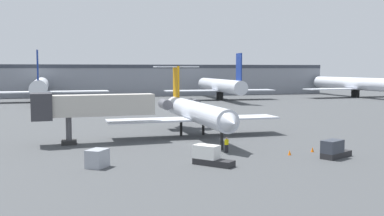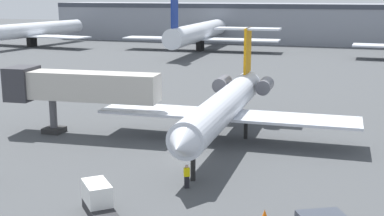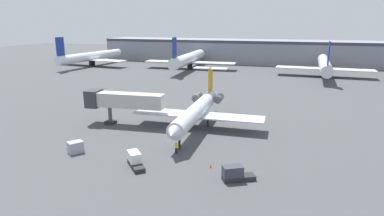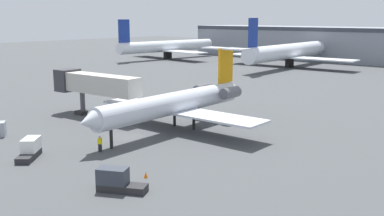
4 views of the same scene
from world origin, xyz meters
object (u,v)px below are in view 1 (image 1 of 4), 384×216
parked_airliner_east_mid (356,84)px  traffic_cone_mid (312,150)px  jet_bridge (86,106)px  traffic_cone_far (290,153)px  baggage_tug_lead (334,150)px  regional_jet (195,111)px  baggage_tug_trailing (210,156)px  ground_crew_marshaller (227,145)px  parked_airliner_west_mid (40,86)px  cargo_container_uld (97,158)px  parked_airliner_centre (220,86)px

parked_airliner_east_mid → traffic_cone_mid: bearing=-126.8°
jet_bridge → traffic_cone_far: 25.10m
jet_bridge → baggage_tug_lead: size_ratio=3.58×
regional_jet → baggage_tug_trailing: size_ratio=7.18×
ground_crew_marshaller → parked_airliner_west_mid: bearing=106.6°
baggage_tug_lead → traffic_cone_mid: 3.65m
regional_jet → traffic_cone_mid: regional_jet is taller
traffic_cone_far → parked_airliner_west_mid: (-31.19, 87.59, 4.09)m
regional_jet → parked_airliner_east_mid: size_ratio=0.67×
regional_jet → cargo_container_uld: bearing=-129.8°
traffic_cone_far → parked_airliner_centre: (19.39, 83.34, 3.90)m
ground_crew_marshaller → cargo_container_uld: (-14.18, -4.20, -0.00)m
regional_jet → parked_airliner_centre: 72.50m
baggage_tug_trailing → parked_airliner_west_mid: (-21.49, 90.16, 3.53)m
baggage_tug_lead → cargo_container_uld: size_ratio=1.64×
jet_bridge → parked_airliner_east_mid: 111.83m
ground_crew_marshaller → baggage_tug_lead: bearing=-30.7°
regional_jet → jet_bridge: bearing=-171.1°
ground_crew_marshaller → baggage_tug_trailing: 6.87m
baggage_tug_lead → traffic_cone_far: bearing=145.6°
traffic_cone_mid → parked_airliner_west_mid: parked_airliner_west_mid is taller
jet_bridge → parked_airliner_west_mid: size_ratio=0.34×
ground_crew_marshaller → parked_airliner_centre: parked_airliner_centre is taller
parked_airliner_west_mid → parked_airliner_centre: (50.58, -4.26, -0.19)m
baggage_tug_lead → traffic_cone_mid: bearing=97.2°
ground_crew_marshaller → baggage_tug_trailing: baggage_tug_trailing is taller
regional_jet → traffic_cone_far: (6.38, -15.58, -3.22)m
jet_bridge → traffic_cone_mid: jet_bridge is taller
baggage_tug_lead → parked_airliner_west_mid: (-34.93, 90.15, 3.53)m
regional_jet → cargo_container_uld: 21.72m
baggage_tug_trailing → jet_bridge: bearing=125.0°
baggage_tug_trailing → traffic_cone_far: baggage_tug_trailing is taller
cargo_container_uld → baggage_tug_lead: bearing=-3.8°
baggage_tug_trailing → traffic_cone_mid: size_ratio=7.10×
traffic_cone_far → baggage_tug_lead: bearing=-34.4°
parked_airliner_centre → baggage_tug_lead: bearing=-100.3°
jet_bridge → baggage_tug_lead: bearing=-32.9°
regional_jet → baggage_tug_trailing: 18.64m
regional_jet → traffic_cone_far: regional_jet is taller
ground_crew_marshaller → parked_airliner_west_mid: size_ratio=0.04×
cargo_container_uld → parked_airliner_centre: 93.20m
parked_airliner_west_mid → parked_airliner_east_mid: bearing=-2.0°
traffic_cone_mid → parked_airliner_centre: bearing=78.9°
baggage_tug_lead → traffic_cone_mid: baggage_tug_lead is taller
jet_bridge → parked_airliner_centre: 80.75m
regional_jet → baggage_tug_lead: bearing=-60.8°
baggage_tug_lead → parked_airliner_east_mid: 106.65m
parked_airliner_west_mid → parked_airliner_centre: bearing=-4.8°
jet_bridge → ground_crew_marshaller: 18.31m
baggage_tug_lead → parked_airliner_east_mid: parked_airliner_east_mid is taller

